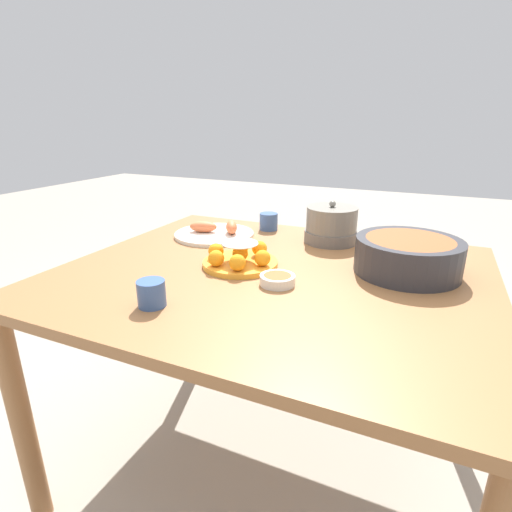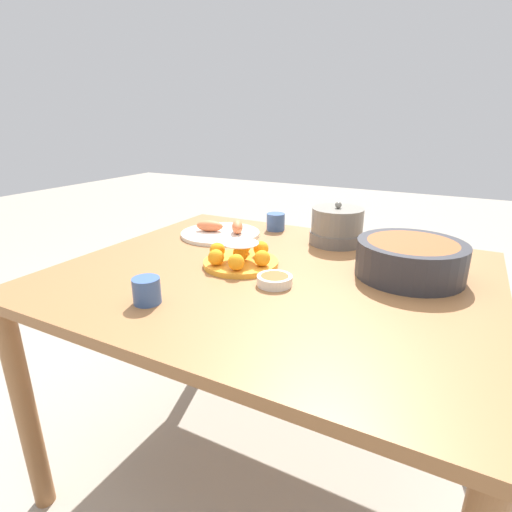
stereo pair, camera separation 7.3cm
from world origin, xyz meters
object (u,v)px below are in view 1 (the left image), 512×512
(warming_pot, at_px, (331,225))
(sauce_bowl, at_px, (277,279))
(cake_plate, at_px, (240,257))
(cup_near, at_px, (151,293))
(seafood_platter, at_px, (215,233))
(cup_far, at_px, (269,222))
(dining_table, at_px, (272,298))
(serving_bowl, at_px, (408,255))

(warming_pot, bearing_deg, sauce_bowl, -94.24)
(cake_plate, height_order, warming_pot, warming_pot)
(cup_near, bearing_deg, warming_pot, 69.38)
(sauce_bowl, relative_size, warming_pot, 0.50)
(seafood_platter, distance_m, cup_far, 0.23)
(dining_table, height_order, sauce_bowl, sauce_bowl)
(dining_table, height_order, cup_far, cup_far)
(dining_table, height_order, seafood_platter, seafood_platter)
(serving_bowl, xyz_separation_m, sauce_bowl, (-0.32, -0.24, -0.04))
(serving_bowl, relative_size, cup_far, 4.10)
(dining_table, bearing_deg, cup_near, -118.02)
(dining_table, relative_size, serving_bowl, 4.11)
(seafood_platter, xyz_separation_m, warming_pot, (0.43, 0.11, 0.05))
(dining_table, height_order, serving_bowl, serving_bowl)
(dining_table, xyz_separation_m, warming_pot, (0.08, 0.36, 0.16))
(dining_table, relative_size, cake_plate, 5.35)
(dining_table, xyz_separation_m, cup_near, (-0.18, -0.34, 0.12))
(dining_table, xyz_separation_m, seafood_platter, (-0.35, 0.26, 0.11))
(seafood_platter, bearing_deg, cup_near, -74.53)
(cup_far, bearing_deg, cake_plate, -79.34)
(sauce_bowl, distance_m, seafood_platter, 0.53)
(sauce_bowl, relative_size, cup_near, 1.42)
(seafood_platter, height_order, warming_pot, warming_pot)
(seafood_platter, relative_size, warming_pot, 1.58)
(dining_table, height_order, warming_pot, warming_pot)
(cake_plate, bearing_deg, seafood_platter, 132.33)
(sauce_bowl, height_order, cup_far, cup_far)
(cake_plate, distance_m, sauce_bowl, 0.18)
(seafood_platter, bearing_deg, warming_pot, 14.15)
(cake_plate, distance_m, seafood_platter, 0.35)
(cake_plate, xyz_separation_m, serving_bowl, (0.48, 0.15, 0.03))
(serving_bowl, relative_size, seafood_platter, 0.99)
(seafood_platter, distance_m, cup_near, 0.62)
(serving_bowl, distance_m, seafood_platter, 0.72)
(dining_table, bearing_deg, warming_pot, 77.00)
(sauce_bowl, distance_m, warming_pot, 0.46)
(warming_pot, bearing_deg, cake_plate, -117.75)
(cake_plate, relative_size, seafood_platter, 0.76)
(dining_table, distance_m, sauce_bowl, 0.15)
(cup_near, relative_size, warming_pot, 0.35)
(cake_plate, distance_m, serving_bowl, 0.50)
(sauce_bowl, distance_m, cup_far, 0.57)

